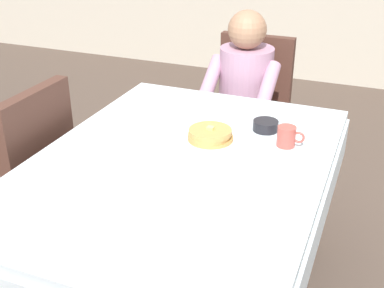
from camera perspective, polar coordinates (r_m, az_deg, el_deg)
The scene contains 13 objects.
dining_table_main at distance 1.98m, azimuth -1.39°, elevation -4.12°, with size 1.12×1.52×0.74m.
chair_diner at distance 3.05m, azimuth 6.60°, elevation 4.46°, with size 0.44×0.45×0.93m.
diner_person at distance 2.86m, azimuth 5.88°, elevation 5.97°, with size 0.40×0.43×1.12m.
chair_left_side at distance 2.41m, azimuth -18.44°, elevation -2.93°, with size 0.45×0.44×0.93m.
plate_breakfast at distance 2.06m, azimuth 2.08°, elevation 0.27°, with size 0.28×0.28×0.02m, color white.
breakfast_stack at distance 2.05m, azimuth 2.06°, elevation 1.07°, with size 0.19×0.19×0.06m.
cup_coffee at distance 2.06m, azimuth 10.75°, elevation 0.85°, with size 0.11×0.08×0.08m.
bowl_butter at distance 2.20m, azimuth 8.37°, elevation 2.09°, with size 0.11×0.11×0.04m, color black.
syrup_pitcher at distance 2.27m, azimuth -3.66°, elevation 3.51°, with size 0.08×0.08×0.07m.
fork_left_of_plate at distance 2.12m, azimuth -2.94°, elevation 0.76°, with size 0.18×0.01×0.01m, color silver.
knife_right_of_plate at distance 2.00m, azimuth 7.00°, elevation -1.00°, with size 0.20×0.01×0.01m, color silver.
spoon_near_edge at distance 1.77m, azimuth -1.35°, elevation -4.66°, with size 0.15×0.01×0.01m, color silver.
napkin_folded at distance 2.04m, azimuth -8.87°, elevation -0.57°, with size 0.17×0.12×0.01m, color white.
Camera 1 is at (0.68, -1.57, 1.65)m, focal length 46.86 mm.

